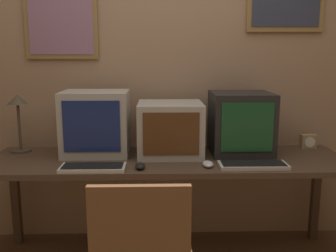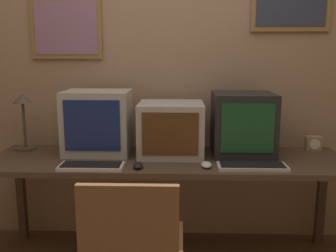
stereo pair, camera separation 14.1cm
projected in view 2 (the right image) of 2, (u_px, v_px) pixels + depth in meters
The scene contains 11 objects.
wall_back at pixel (170, 70), 2.81m from camera, with size 8.00×0.08×2.60m.
desk at pixel (168, 168), 2.50m from camera, with size 2.38×0.67×0.74m.
monitor_left at pixel (98, 122), 2.58m from camera, with size 0.44×0.35×0.44m.
monitor_center at pixel (171, 129), 2.55m from camera, with size 0.43×0.41×0.36m.
monitor_right at pixel (243, 124), 2.56m from camera, with size 0.41×0.40×0.42m.
keyboard_main at pixel (92, 166), 2.27m from camera, with size 0.39×0.17×0.03m.
keyboard_side at pixel (252, 166), 2.26m from camera, with size 0.42×0.16×0.03m.
mouse_near_keyboard at pixel (138, 165), 2.27m from camera, with size 0.06×0.10×0.04m.
mouse_far_corner at pixel (206, 165), 2.28m from camera, with size 0.07×0.10×0.03m.
desk_clock at pixel (313, 143), 2.68m from camera, with size 0.11×0.07×0.10m.
desk_lamp at pixel (23, 111), 2.67m from camera, with size 0.15×0.15×0.40m.
Camera 2 is at (0.08, -1.69, 1.42)m, focal length 40.00 mm.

